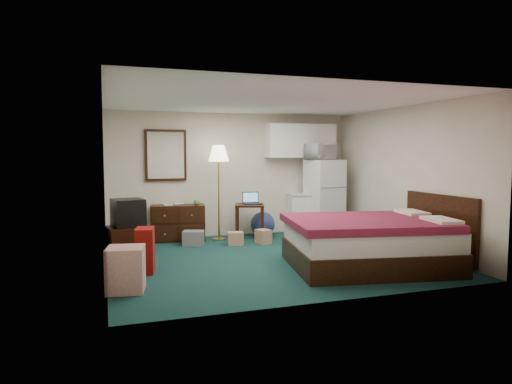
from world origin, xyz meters
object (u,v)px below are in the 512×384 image
object	(u,v)px
desk	(250,222)
dresser	(178,223)
kitchen_counter	(307,214)
bed	(368,243)
suitcase	(145,250)
tv_stand	(126,244)
floor_lamp	(219,193)
fridge	(324,197)

from	to	relation	value
desk	dresser	bearing A→B (deg)	-175.92
kitchen_counter	bed	size ratio (longest dim) A/B	0.37
desk	suitcase	bearing A→B (deg)	-120.39
desk	bed	distance (m)	2.83
bed	suitcase	distance (m)	3.24
bed	tv_stand	size ratio (longest dim) A/B	3.81
floor_lamp	fridge	bearing A→B (deg)	-4.16
bed	suitcase	xyz separation A→B (m)	(-3.16, 0.74, -0.04)
kitchen_counter	tv_stand	world-z (taller)	kitchen_counter
fridge	bed	world-z (taller)	fridge
tv_stand	bed	bearing A→B (deg)	-35.90
kitchen_counter	suitcase	world-z (taller)	kitchen_counter
desk	kitchen_counter	distance (m)	1.38
floor_lamp	desk	distance (m)	0.83
floor_lamp	desk	world-z (taller)	floor_lamp
floor_lamp	bed	xyz separation A→B (m)	(1.57, -2.83, -0.56)
fridge	tv_stand	xyz separation A→B (m)	(-4.01, -1.09, -0.51)
fridge	dresser	bearing A→B (deg)	166.81
desk	fridge	xyz separation A→B (m)	(1.63, 0.02, 0.43)
dresser	fridge	xyz separation A→B (m)	(2.97, -0.32, 0.43)
desk	kitchen_counter	bearing A→B (deg)	29.12
suitcase	bed	bearing A→B (deg)	-2.90
tv_stand	suitcase	bearing A→B (deg)	-85.74
dresser	desk	distance (m)	1.39
tv_stand	floor_lamp	bearing A→B (deg)	23.64
kitchen_counter	tv_stand	xyz separation A→B (m)	(-3.74, -1.33, -0.14)
fridge	suitcase	distance (m)	4.27
dresser	suitcase	xyz separation A→B (m)	(-0.81, -2.24, -0.03)
floor_lamp	kitchen_counter	size ratio (longest dim) A/B	2.24
tv_stand	desk	bearing A→B (deg)	13.24
fridge	desk	bearing A→B (deg)	173.64
floor_lamp	fridge	distance (m)	2.21
floor_lamp	desk	xyz separation A→B (m)	(0.57, -0.18, -0.57)
dresser	floor_lamp	world-z (taller)	floor_lamp
floor_lamp	kitchen_counter	world-z (taller)	floor_lamp
kitchen_counter	suitcase	xyz separation A→B (m)	(-3.52, -2.17, -0.09)
tv_stand	suitcase	distance (m)	0.86
dresser	suitcase	distance (m)	2.39
kitchen_counter	fridge	bearing A→B (deg)	-29.89
kitchen_counter	tv_stand	distance (m)	3.98
dresser	fridge	size ratio (longest dim) A/B	0.65
floor_lamp	suitcase	distance (m)	2.69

